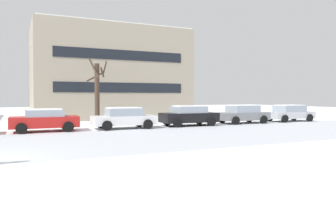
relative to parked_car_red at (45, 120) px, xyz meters
The scene contains 7 objects.
parked_car_red is the anchor object (origin of this frame).
parked_car_white 4.98m from the parked_car_red, ahead, with size 4.23×2.09×1.42m.
parked_car_black 9.95m from the parked_car_red, ahead, with size 4.21×2.11×1.48m.
parked_car_gray 14.92m from the parked_car_red, ahead, with size 4.15×2.12×1.48m.
parked_car_silver 19.90m from the parked_car_red, ahead, with size 4.29×2.10×1.43m.
tree_far_left 5.73m from the parked_car_red, 41.76° to the left, with size 1.36×1.39×5.03m.
building_far_right 14.21m from the parked_car_red, 58.35° to the left, with size 14.94×8.47×8.97m.
Camera 1 is at (1.23, -12.34, 2.14)m, focal length 35.12 mm.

